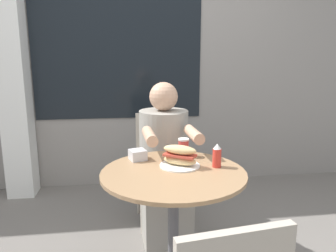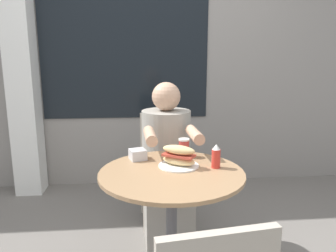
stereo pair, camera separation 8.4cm
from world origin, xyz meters
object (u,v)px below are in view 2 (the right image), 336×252
at_px(seated_diner, 167,174).
at_px(sandwich_on_plate, 179,157).
at_px(drink_cup, 184,148).
at_px(condiment_bottle, 216,156).
at_px(diner_chair, 163,157).
at_px(cafe_table, 172,205).

xyz_separation_m(seated_diner, sandwich_on_plate, (0.02, -0.49, 0.28)).
relative_size(drink_cup, condiment_bottle, 0.83).
xyz_separation_m(sandwich_on_plate, condiment_bottle, (0.20, -0.04, 0.01)).
bearing_deg(drink_cup, diner_chair, 96.97).
bearing_deg(seated_diner, diner_chair, -91.51).
xyz_separation_m(diner_chair, sandwich_on_plate, (0.03, -0.84, 0.26)).
bearing_deg(diner_chair, cafe_table, 86.42).
distance_m(seated_diner, condiment_bottle, 0.65).
relative_size(cafe_table, drink_cup, 6.97).
height_order(diner_chair, drink_cup, diner_chair).
relative_size(diner_chair, sandwich_on_plate, 3.89).
bearing_deg(seated_diner, cafe_table, 85.16).
distance_m(diner_chair, condiment_bottle, 0.95).
xyz_separation_m(cafe_table, condiment_bottle, (0.25, 0.04, 0.25)).
distance_m(sandwich_on_plate, condiment_bottle, 0.20).
height_order(seated_diner, condiment_bottle, seated_diner).
xyz_separation_m(sandwich_on_plate, drink_cup, (0.05, 0.18, 0.00)).
bearing_deg(cafe_table, sandwich_on_plate, 58.75).
distance_m(seated_diner, drink_cup, 0.43).
distance_m(cafe_table, drink_cup, 0.37).
xyz_separation_m(cafe_table, seated_diner, (0.02, 0.57, -0.04)).
height_order(seated_diner, sandwich_on_plate, seated_diner).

